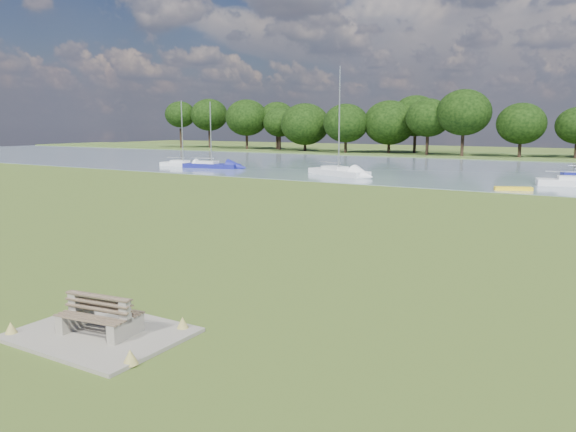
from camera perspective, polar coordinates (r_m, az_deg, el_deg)
The scene contains 9 objects.
ground at distance 26.30m, azimuth 5.17°, elevation -2.36°, with size 220.00×220.00×0.00m, color #516328.
river at distance 66.40m, azimuth 21.08°, elevation 4.19°, with size 220.00×40.00×0.10m, color slate.
far_bank at distance 96.04m, azimuth 24.16°, elevation 5.44°, with size 220.00×20.00×0.40m, color #4C6626.
concrete_pad at distance 15.36m, azimuth -18.49°, elevation -11.30°, with size 4.20×3.20×0.10m, color gray.
bench_pair at distance 15.20m, azimuth -18.59°, elevation -9.61°, with size 2.09×1.40×1.06m.
kayak at distance 48.08m, azimuth 21.91°, elevation 2.60°, with size 2.86×0.67×0.29m, color yellow.
sailboat_1 at distance 67.48m, azimuth -7.85°, elevation 5.25°, with size 7.06×3.09×7.73m.
sailboat_3 at distance 57.92m, azimuth 5.10°, elevation 4.70°, with size 7.64×4.84×10.88m.
sailboat_5 at distance 70.30m, azimuth -10.66°, elevation 5.34°, with size 6.13×1.88×7.98m.
Camera 1 is at (11.05, -23.25, 5.37)m, focal length 35.00 mm.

